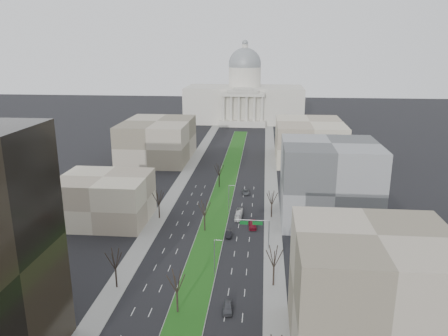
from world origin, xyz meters
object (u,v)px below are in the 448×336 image
Objects in this scene: car_red at (252,225)px; car_grey_far at (246,192)px; car_grey_near at (228,307)px; box_van at (239,215)px; car_black at (229,234)px.

car_grey_far is (-3.27, 30.02, -0.09)m from car_red.
car_grey_near is 0.89× the size of car_red.
box_van reaches higher than car_grey_far.
car_grey_near is at bearing -99.35° from car_grey_far.
box_van is (-4.40, 7.17, 0.28)m from car_red.
car_red is (3.65, 42.01, -0.03)m from car_grey_near.
car_grey_near is at bearing -99.00° from car_red.
car_grey_near is at bearing -88.09° from car_black.
car_black is 0.89× the size of car_grey_far.
car_grey_far is at bearing 82.60° from car_black.
box_van reaches higher than car_black.
car_grey_far is at bearing 92.19° from car_red.
car_grey_far is at bearing 87.46° from car_grey_near.
car_grey_far is 22.88m from box_van.
car_grey_near is 0.63× the size of box_van.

